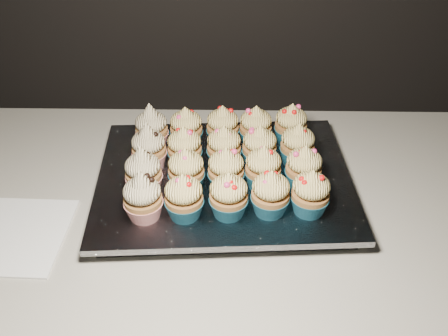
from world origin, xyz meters
TOP-DOWN VIEW (x-y plane):
  - worktop at (0.00, 1.70)m, footprint 2.44×0.64m
  - napkin at (-0.19, 1.59)m, footprint 0.18×0.18m
  - baking_tray at (0.16, 1.72)m, footprint 0.44×0.34m
  - foil_lining at (0.16, 1.72)m, footprint 0.47×0.38m
  - cupcake_0 at (0.04, 1.61)m, footprint 0.06×0.06m
  - cupcake_1 at (0.10, 1.61)m, footprint 0.06×0.06m
  - cupcake_2 at (0.17, 1.62)m, footprint 0.06×0.06m
  - cupcake_3 at (0.24, 1.62)m, footprint 0.06×0.06m
  - cupcake_4 at (0.30, 1.62)m, footprint 0.06×0.06m
  - cupcake_5 at (0.03, 1.67)m, footprint 0.06×0.06m
  - cupcake_6 at (0.10, 1.68)m, footprint 0.06×0.06m
  - cupcake_7 at (0.17, 1.68)m, footprint 0.06×0.06m
  - cupcake_8 at (0.23, 1.69)m, footprint 0.06×0.06m
  - cupcake_9 at (0.30, 1.69)m, footprint 0.06×0.06m
  - cupcake_10 at (0.03, 1.74)m, footprint 0.06×0.06m
  - cupcake_11 at (0.09, 1.75)m, footprint 0.06×0.06m
  - cupcake_12 at (0.16, 1.75)m, footprint 0.06×0.06m
  - cupcake_13 at (0.23, 1.75)m, footprint 0.06×0.06m
  - cupcake_14 at (0.30, 1.76)m, footprint 0.06×0.06m
  - cupcake_15 at (0.02, 1.81)m, footprint 0.06×0.06m
  - cupcake_16 at (0.09, 1.81)m, footprint 0.06×0.06m
  - cupcake_17 at (0.16, 1.82)m, footprint 0.06×0.06m
  - cupcake_18 at (0.22, 1.82)m, footprint 0.06×0.06m
  - cupcake_19 at (0.29, 1.83)m, footprint 0.06×0.06m

SIDE VIEW (x-z plane):
  - worktop at x=0.00m, z-range 0.86..0.90m
  - napkin at x=-0.19m, z-range 0.90..0.90m
  - baking_tray at x=0.16m, z-range 0.90..0.92m
  - foil_lining at x=0.16m, z-range 0.92..0.93m
  - cupcake_1 at x=0.10m, z-range 0.93..1.01m
  - cupcake_2 at x=0.17m, z-range 0.93..1.01m
  - cupcake_3 at x=0.24m, z-range 0.93..1.01m
  - cupcake_4 at x=0.30m, z-range 0.93..1.01m
  - cupcake_6 at x=0.10m, z-range 0.93..1.01m
  - cupcake_7 at x=0.17m, z-range 0.93..1.01m
  - cupcake_8 at x=0.23m, z-range 0.93..1.01m
  - cupcake_9 at x=0.30m, z-range 0.93..1.01m
  - cupcake_11 at x=0.09m, z-range 0.93..1.01m
  - cupcake_12 at x=0.16m, z-range 0.93..1.01m
  - cupcake_13 at x=0.23m, z-range 0.93..1.01m
  - cupcake_14 at x=0.30m, z-range 0.93..1.01m
  - cupcake_16 at x=0.09m, z-range 0.93..1.01m
  - cupcake_17 at x=0.16m, z-range 0.93..1.01m
  - cupcake_18 at x=0.22m, z-range 0.93..1.01m
  - cupcake_19 at x=0.29m, z-range 0.93..1.01m
  - cupcake_0 at x=0.04m, z-range 0.93..1.02m
  - cupcake_5 at x=0.03m, z-range 0.93..1.02m
  - cupcake_10 at x=0.03m, z-range 0.93..1.02m
  - cupcake_15 at x=0.02m, z-range 0.93..1.02m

